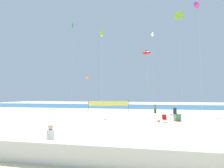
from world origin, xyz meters
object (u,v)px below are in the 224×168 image
mother_figure (50,139)px  kite_orange_inflatable (87,77)px  kite_red_inflatable (147,53)px  kite_lime_delta (179,16)px  folding_beach_chair (164,118)px  kite_green_delta (73,26)px  volleyball_net (109,104)px  trash_barrel (179,117)px  beachgoer_navy_shirt (175,113)px  beachgoer_olive_shirt (155,108)px  kite_magenta_delta (198,4)px  beach_handbag (159,121)px  kite_white_inflatable (152,35)px  toddler_figure (60,149)px  kite_lime_box (102,34)px

mother_figure → kite_orange_inflatable: size_ratio=0.21×
kite_red_inflatable → kite_lime_delta: bearing=14.2°
folding_beach_chair → kite_red_inflatable: size_ratio=0.07×
kite_green_delta → kite_lime_delta: size_ratio=1.06×
kite_red_inflatable → kite_lime_delta: size_ratio=0.59×
folding_beach_chair → volleyball_net: size_ratio=0.12×
kite_green_delta → folding_beach_chair: bearing=-38.2°
trash_barrel → beachgoer_navy_shirt: bearing=178.1°
beachgoer_olive_shirt → kite_lime_delta: 19.17m
kite_magenta_delta → kite_lime_delta: kite_lime_delta is taller
kite_magenta_delta → volleyball_net: bearing=168.7°
beach_handbag → kite_lime_delta: kite_lime_delta is taller
beachgoer_olive_shirt → beachgoer_navy_shirt: bearing=22.7°
kite_white_inflatable → beach_handbag: bearing=-93.5°
toddler_figure → trash_barrel: trash_barrel is taller
kite_lime_delta → kite_lime_box: size_ratio=1.39×
mother_figure → toddler_figure: size_ratio=2.06×
volleyball_net → kite_magenta_delta: 22.33m
mother_figure → beachgoer_navy_shirt: beachgoer_navy_shirt is taller
kite_lime_box → kite_lime_delta: bearing=22.8°
kite_magenta_delta → beachgoer_olive_shirt: bearing=149.3°
trash_barrel → kite_lime_box: size_ratio=0.06×
trash_barrel → kite_lime_box: (-11.15, 4.51, 13.56)m
kite_red_inflatable → kite_lime_box: (-7.87, -4.42, 2.57)m
folding_beach_chair → kite_red_inflatable: (-1.36, 10.12, 10.96)m
volleyball_net → kite_green_delta: bearing=149.5°
folding_beach_chair → kite_lime_box: kite_lime_box is taller
beachgoer_navy_shirt → kite_lime_delta: 21.38m
kite_lime_box → kite_green_delta: bearing=136.4°
beachgoer_navy_shirt → trash_barrel: bearing=-145.1°
kite_red_inflatable → kite_orange_inflatable: 14.50m
kite_green_delta → kite_lime_box: size_ratio=1.48×
beachgoer_olive_shirt → trash_barrel: (1.95, -8.48, -0.43)m
kite_green_delta → mother_figure: bearing=-67.6°
kite_white_inflatable → beachgoer_olive_shirt: bearing=-92.6°
mother_figure → kite_red_inflatable: size_ratio=0.14×
beachgoer_navy_shirt → beach_handbag: (-2.20, -1.41, -0.86)m
beachgoer_navy_shirt → beachgoer_olive_shirt: bearing=-43.0°
volleyball_net → kite_orange_inflatable: (-6.08, 5.44, 5.80)m
beachgoer_olive_shirt → folding_beach_chair: size_ratio=1.84×
mother_figure → kite_lime_delta: (12.96, 23.77, 18.28)m
mother_figure → kite_orange_inflatable: bearing=99.0°
folding_beach_chair → volleyball_net: (-8.60, 8.79, 1.17)m
volleyball_net → trash_barrel: bearing=-35.9°
trash_barrel → beach_handbag: trash_barrel is taller
kite_orange_inflatable → kite_lime_delta: bearing=-7.0°
mother_figure → kite_red_inflatable: kite_red_inflatable is taller
beachgoer_navy_shirt → kite_orange_inflatable: (-16.18, 13.03, 6.44)m
trash_barrel → kite_green_delta: 31.81m
beachgoer_navy_shirt → kite_red_inflatable: kite_red_inflatable is taller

